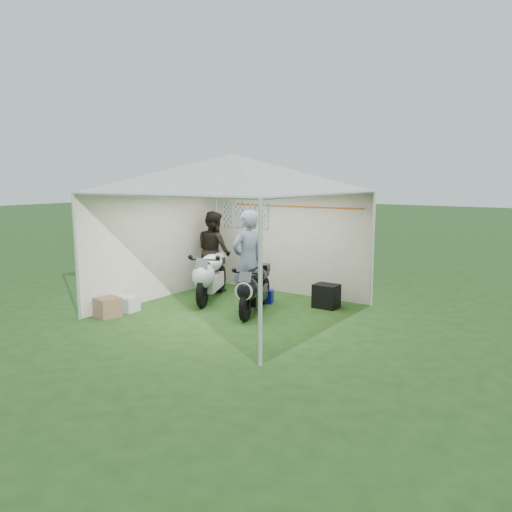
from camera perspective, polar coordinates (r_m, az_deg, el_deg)
The scene contains 10 objects.
ground at distance 9.70m, azimuth -2.67°, elevation -6.40°, with size 80.00×80.00×0.00m, color #234619.
canopy_tent at distance 9.38m, azimuth -2.66°, elevation 8.99°, with size 5.66×5.66×3.00m.
motorcycle_white at distance 10.52m, azimuth -5.27°, elevation -2.13°, with size 1.08×1.88×0.99m.
motorcycle_black at distance 9.50m, azimuth -0.29°, elevation -3.60°, with size 0.85×1.76×0.90m.
paddock_stand at distance 10.36m, azimuth 0.94°, elevation -4.62°, with size 0.36×0.23×0.27m, color #161AC6.
person_dark_jacket at distance 11.44m, azimuth -4.82°, elevation 0.60°, with size 0.89×0.69×1.82m, color black.
person_blue_jacket at distance 9.59m, azimuth -0.97°, elevation -0.58°, with size 0.71×0.47×1.96m, color slate.
equipment_box at distance 10.06m, azimuth 8.04°, elevation -4.54°, with size 0.47×0.38×0.47m, color black.
crate_0 at distance 10.06m, azimuth -14.58°, elevation -5.30°, with size 0.43×0.33×0.29m, color silver.
crate_1 at distance 9.75m, azimuth -16.59°, elevation -5.62°, with size 0.40×0.40×0.35m, color #835E44.
Camera 1 is at (5.69, -7.43, 2.57)m, focal length 35.00 mm.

